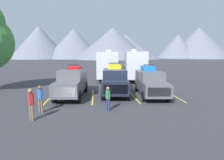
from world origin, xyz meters
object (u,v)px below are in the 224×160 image
Objects in this scene: camper_trailer_b at (134,64)px; camper_trailer_a at (108,64)px; person_b at (40,97)px; pickup_truck_a at (72,82)px; person_c at (108,97)px; pickup_truck_b at (115,80)px; pickup_truck_c at (150,82)px; person_a at (31,102)px.

camper_trailer_a is at bearing 168.23° from camper_trailer_b.
camper_trailer_b is 15.37m from person_b.
pickup_truck_a reaches higher than person_c.
pickup_truck_a is at bearing -174.33° from pickup_truck_b.
camper_trailer_b is 5.35× the size of person_c.
pickup_truck_b reaches higher than pickup_truck_c.
camper_trailer_b is (3.32, -0.69, 0.02)m from camper_trailer_a.
pickup_truck_c is 9.83m from person_a.
pickup_truck_a is 0.71× the size of camper_trailer_a.
person_b is 4.10m from person_c.
camper_trailer_b reaches higher than pickup_truck_c.
camper_trailer_b is at bearing 50.61° from pickup_truck_a.
camper_trailer_a reaches higher than person_c.
camper_trailer_a is 14.50m from person_b.
pickup_truck_c is at bearing -92.33° from camper_trailer_b.
pickup_truck_a is at bearing 72.46° from person_b.
pickup_truck_b is (3.60, 0.36, 0.04)m from pickup_truck_a.
person_a is 1.05× the size of person_b.
pickup_truck_b reaches higher than person_a.
camper_trailer_a is 3.39m from camper_trailer_b.
pickup_truck_a is 3.62m from pickup_truck_b.
person_c is at bearing -100.73° from pickup_truck_b.
pickup_truck_a is 10.99m from camper_trailer_b.
person_a reaches higher than person_c.
camper_trailer_a is at bearing 107.67° from pickup_truck_c.
person_b is (-1.39, -4.40, -0.24)m from pickup_truck_a.
camper_trailer_a is 4.75× the size of person_a.
pickup_truck_c is 8.69m from camper_trailer_b.
camper_trailer_a is at bearing 89.82° from pickup_truck_b.
person_c is (-4.24, -12.83, -1.23)m from camper_trailer_b.
pickup_truck_c is at bearing 47.21° from person_c.
camper_trailer_b reaches higher than camper_trailer_a.
pickup_truck_c is 3.50× the size of person_b.
pickup_truck_c is at bearing -9.91° from pickup_truck_b.
person_a is at bearing -120.75° from camper_trailer_b.
pickup_truck_b is 3.04m from pickup_truck_c.
person_b is at bearing -110.32° from camper_trailer_a.
pickup_truck_b is 8.81m from camper_trailer_b.
camper_trailer_b is 16.56m from person_a.
camper_trailer_a is 15.79m from person_a.
person_c is at bearing 18.07° from person_a.
pickup_truck_b is at bearing 5.67° from pickup_truck_a.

